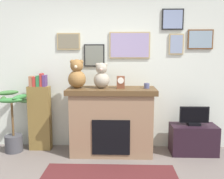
# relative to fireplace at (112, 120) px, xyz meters

# --- Properties ---
(back_wall) EXTENTS (5.20, 0.15, 2.60)m
(back_wall) POSITION_rel_fireplace_xyz_m (-0.18, 0.36, 0.76)
(back_wall) COLOR silver
(back_wall) RESTS_ON ground_plane
(fireplace) EXTENTS (1.41, 0.66, 1.08)m
(fireplace) POSITION_rel_fireplace_xyz_m (0.00, 0.00, 0.00)
(fireplace) COLOR #8D6D50
(fireplace) RESTS_ON ground_plane
(bookshelf) EXTENTS (0.36, 0.16, 1.31)m
(bookshelf) POSITION_rel_fireplace_xyz_m (-1.22, 0.10, 0.05)
(bookshelf) COLOR brown
(bookshelf) RESTS_ON ground_plane
(potted_plant) EXTENTS (0.57, 0.59, 1.02)m
(potted_plant) POSITION_rel_fireplace_xyz_m (-1.63, -0.03, -0.10)
(potted_plant) COLOR #3F3F44
(potted_plant) RESTS_ON ground_plane
(tv_stand) EXTENTS (0.73, 0.40, 0.48)m
(tv_stand) POSITION_rel_fireplace_xyz_m (1.34, 0.00, -0.31)
(tv_stand) COLOR black
(tv_stand) RESTS_ON ground_plane
(television) EXTENTS (0.47, 0.14, 0.31)m
(television) POSITION_rel_fireplace_xyz_m (1.34, 0.00, 0.07)
(television) COLOR black
(television) RESTS_ON tv_stand
(candle_jar) EXTENTS (0.09, 0.09, 0.08)m
(candle_jar) POSITION_rel_fireplace_xyz_m (0.56, -0.02, 0.58)
(candle_jar) COLOR #4C517A
(candle_jar) RESTS_ON fireplace
(mantel_clock) EXTENTS (0.13, 0.09, 0.20)m
(mantel_clock) POSITION_rel_fireplace_xyz_m (0.15, -0.02, 0.63)
(mantel_clock) COLOR brown
(mantel_clock) RESTS_ON fireplace
(teddy_bear_brown) EXTENTS (0.29, 0.29, 0.46)m
(teddy_bear_brown) POSITION_rel_fireplace_xyz_m (-0.55, -0.02, 0.74)
(teddy_bear_brown) COLOR olive
(teddy_bear_brown) RESTS_ON fireplace
(teddy_bear_tan) EXTENTS (0.25, 0.25, 0.41)m
(teddy_bear_tan) POSITION_rel_fireplace_xyz_m (-0.16, -0.02, 0.72)
(teddy_bear_tan) COLOR #A19884
(teddy_bear_tan) RESTS_ON fireplace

